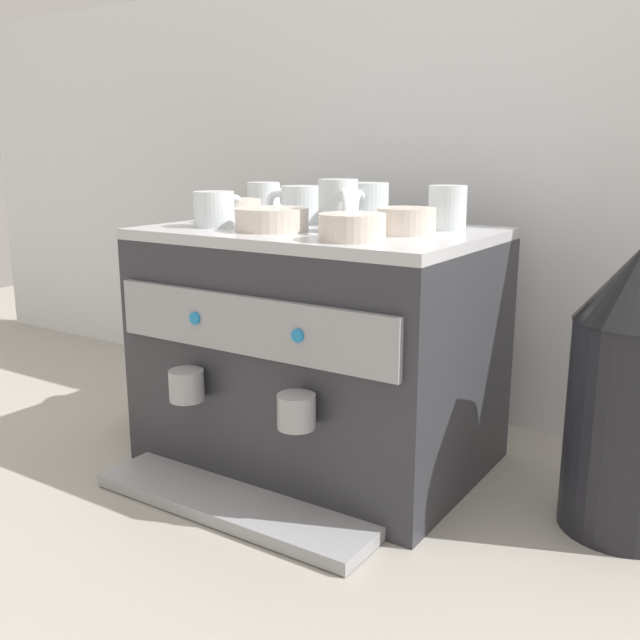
% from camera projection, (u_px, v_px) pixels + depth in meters
% --- Properties ---
extents(ground_plane, '(4.00, 4.00, 0.00)m').
position_uv_depth(ground_plane, '(320.00, 456.00, 1.31)').
color(ground_plane, '#9E998E').
extents(tiled_backsplash_wall, '(2.80, 0.03, 0.91)m').
position_uv_depth(tiled_backsplash_wall, '(413.00, 195.00, 1.49)').
color(tiled_backsplash_wall, silver).
rests_on(tiled_backsplash_wall, ground_plane).
extents(espresso_machine, '(0.56, 0.50, 0.42)m').
position_uv_depth(espresso_machine, '(318.00, 348.00, 1.26)').
color(espresso_machine, '#2D2D33').
rests_on(espresso_machine, ground_plane).
extents(ceramic_cup_0, '(0.11, 0.07, 0.07)m').
position_uv_depth(ceramic_cup_0, '(300.00, 205.00, 1.29)').
color(ceramic_cup_0, silver).
rests_on(ceramic_cup_0, espresso_machine).
extents(ceramic_cup_1, '(0.06, 0.10, 0.07)m').
position_uv_depth(ceramic_cup_1, '(448.00, 207.00, 1.19)').
color(ceramic_cup_1, silver).
rests_on(ceramic_cup_1, espresso_machine).
extents(ceramic_cup_2, '(0.09, 0.08, 0.07)m').
position_uv_depth(ceramic_cup_2, '(266.00, 200.00, 1.41)').
color(ceramic_cup_2, silver).
rests_on(ceramic_cup_2, espresso_machine).
extents(ceramic_cup_3, '(0.07, 0.11, 0.07)m').
position_uv_depth(ceramic_cup_3, '(366.00, 204.00, 1.24)').
color(ceramic_cup_3, silver).
rests_on(ceramic_cup_3, espresso_machine).
extents(ceramic_cup_4, '(0.09, 0.09, 0.08)m').
position_uv_depth(ceramic_cup_4, '(339.00, 206.00, 1.15)').
color(ceramic_cup_4, silver).
rests_on(ceramic_cup_4, espresso_machine).
extents(ceramic_cup_5, '(0.07, 0.10, 0.06)m').
position_uv_depth(ceramic_cup_5, '(216.00, 209.00, 1.23)').
color(ceramic_cup_5, silver).
rests_on(ceramic_cup_5, espresso_machine).
extents(ceramic_bowl_0, '(0.09, 0.09, 0.04)m').
position_uv_depth(ceramic_bowl_0, '(406.00, 222.00, 1.12)').
color(ceramic_bowl_0, beige).
rests_on(ceramic_bowl_0, espresso_machine).
extents(ceramic_bowl_1, '(0.12, 0.12, 0.04)m').
position_uv_depth(ceramic_bowl_1, '(272.00, 220.00, 1.17)').
color(ceramic_bowl_1, beige).
rests_on(ceramic_bowl_1, espresso_machine).
extents(ceramic_bowl_2, '(0.10, 0.10, 0.04)m').
position_uv_depth(ceramic_bowl_2, '(352.00, 228.00, 1.04)').
color(ceramic_bowl_2, beige).
rests_on(ceramic_bowl_2, espresso_machine).
extents(ceramic_bowl_3, '(0.09, 0.09, 0.04)m').
position_uv_depth(ceramic_bowl_3, '(238.00, 211.00, 1.31)').
color(ceramic_bowl_3, beige).
rests_on(ceramic_bowl_3, espresso_machine).
extents(coffee_grinder, '(0.18, 0.18, 0.43)m').
position_uv_depth(coffee_grinder, '(634.00, 389.00, 1.01)').
color(coffee_grinder, black).
rests_on(coffee_grinder, ground_plane).
extents(milk_pitcher, '(0.09, 0.09, 0.14)m').
position_uv_depth(milk_pitcher, '(151.00, 389.00, 1.46)').
color(milk_pitcher, '#B7B7BC').
rests_on(milk_pitcher, ground_plane).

